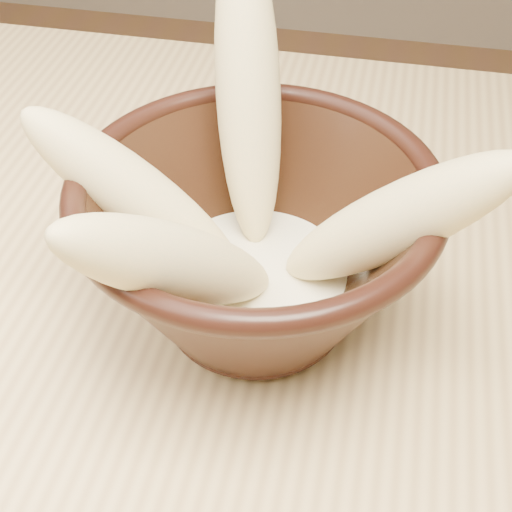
% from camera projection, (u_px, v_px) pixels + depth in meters
% --- Properties ---
extents(bowl, '(0.22, 0.22, 0.12)m').
position_uv_depth(bowl, '(256.00, 244.00, 0.44)').
color(bowl, black).
rests_on(bowl, table).
extents(milk_puddle, '(0.13, 0.13, 0.02)m').
position_uv_depth(milk_puddle, '(256.00, 278.00, 0.46)').
color(milk_puddle, beige).
rests_on(milk_puddle, bowl).
extents(banana_upright, '(0.08, 0.13, 0.20)m').
position_uv_depth(banana_upright, '(248.00, 93.00, 0.45)').
color(banana_upright, '#F9D993').
rests_on(banana_upright, bowl).
extents(banana_left, '(0.15, 0.05, 0.14)m').
position_uv_depth(banana_left, '(137.00, 196.00, 0.43)').
color(banana_left, '#F9D993').
rests_on(banana_left, bowl).
extents(banana_right, '(0.16, 0.07, 0.15)m').
position_uv_depth(banana_right, '(392.00, 223.00, 0.40)').
color(banana_right, '#F9D993').
rests_on(banana_right, bowl).
extents(banana_front, '(0.12, 0.15, 0.15)m').
position_uv_depth(banana_front, '(177.00, 263.00, 0.38)').
color(banana_front, '#F9D993').
rests_on(banana_front, bowl).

